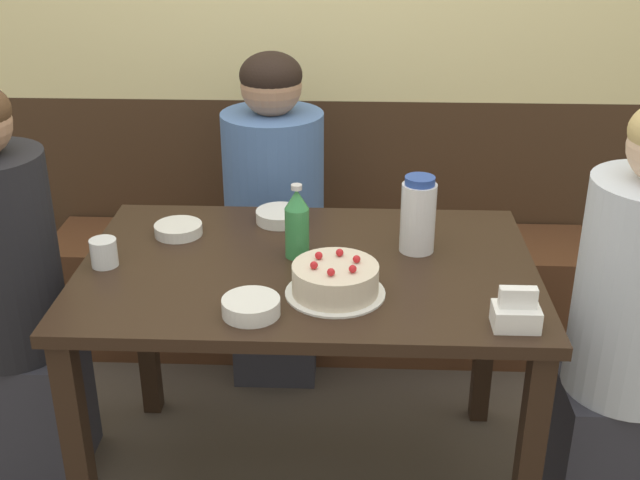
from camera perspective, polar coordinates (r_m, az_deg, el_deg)
back_wall at (r=3.07m, az=0.19°, el=15.34°), size 4.80×0.04×2.50m
bench_seat at (r=3.19m, az=0.01°, el=-3.73°), size 2.09×0.38×0.46m
dining_table at (r=2.26m, az=-0.87°, el=-4.09°), size 1.25×0.81×0.77m
birthday_cake at (r=2.04m, az=1.09°, el=-2.86°), size 0.26×0.26×0.10m
water_pitcher at (r=2.26m, az=6.99°, el=1.77°), size 0.10×0.10×0.22m
soju_bottle at (r=2.21m, az=-1.65°, el=1.23°), size 0.07×0.07×0.21m
napkin_holder at (r=1.95m, az=13.78°, el=-5.06°), size 0.11×0.08×0.11m
bowl_soup_white at (r=2.47m, az=-2.85°, el=1.71°), size 0.15×0.15×0.04m
bowl_rice_small at (r=1.96m, az=-4.92°, el=-4.74°), size 0.14×0.14×0.04m
bowl_side_dish at (r=2.42m, az=-10.04°, el=0.75°), size 0.14×0.14×0.03m
glass_water_tall at (r=2.26m, az=-15.12°, el=-0.87°), size 0.07×0.07×0.08m
person_teal_shirt at (r=2.34m, az=21.41°, el=-6.25°), size 0.35×0.35×1.26m
person_pale_blue_shirt at (r=2.53m, az=-21.30°, el=-4.14°), size 0.34×0.33×1.25m
person_grey_tee at (r=2.90m, az=-3.24°, el=1.25°), size 0.35×0.35×1.21m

